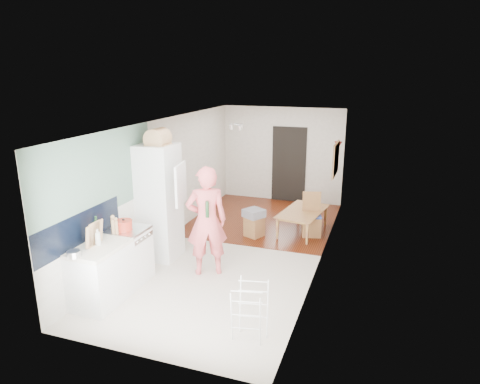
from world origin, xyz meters
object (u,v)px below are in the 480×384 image
Objects in this scene: person at (206,212)px; dining_table at (304,223)px; dining_chair at (312,215)px; stool at (254,227)px; drying_rack at (250,312)px.

person reaches higher than dining_table.
person is 2.44× the size of dining_chair.
dining_chair is (1.40, 2.33, -0.67)m from person.
stool reaches higher than dining_table.
dining_chair is 1.18× the size of drying_rack.
dining_table is 1.53× the size of drying_rack.
person is 2.80m from dining_chair.
stool is (-0.94, -0.57, 0.01)m from dining_table.
dining_chair reaches higher than stool.
dining_table is at bearing 31.27° from stool.
person is 5.18× the size of stool.
person is 2.16m from drying_rack.
person reaches higher than drying_rack.
person is 2.88× the size of drying_rack.
dining_table is (1.22, 2.44, -0.92)m from person.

